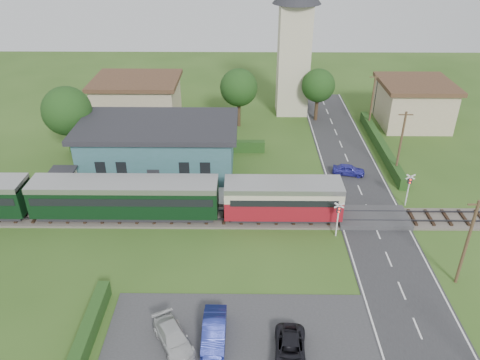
{
  "coord_description": "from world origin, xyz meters",
  "views": [
    {
      "loc": [
        -1.26,
        -32.18,
        23.3
      ],
      "look_at": [
        -1.65,
        4.0,
        2.81
      ],
      "focal_mm": 35.0,
      "sensor_mm": 36.0,
      "label": 1
    }
  ],
  "objects_px": {
    "equipment_hut": "(64,183)",
    "train": "(88,197)",
    "house_east": "(414,103)",
    "pedestrian_far": "(72,188)",
    "crossing_signal_near": "(338,214)",
    "car_on_road": "(349,170)",
    "car_park_silver": "(173,338)",
    "station_building": "(159,147)",
    "house_west": "(138,99)",
    "church_tower": "(295,35)",
    "pedestrian_near": "(248,190)",
    "car_park_blue": "(214,331)",
    "car_park_dark": "(290,350)",
    "crossing_signal_far": "(409,185)"
  },
  "relations": [
    {
      "from": "equipment_hut",
      "to": "train",
      "type": "relative_size",
      "value": 0.06
    },
    {
      "from": "house_east",
      "to": "pedestrian_far",
      "type": "bearing_deg",
      "value": -153.14
    },
    {
      "from": "crossing_signal_near",
      "to": "car_on_road",
      "type": "xyz_separation_m",
      "value": [
        3.04,
        10.55,
        -1.54
      ]
    },
    {
      "from": "pedestrian_far",
      "to": "crossing_signal_near",
      "type": "bearing_deg",
      "value": -113.39
    },
    {
      "from": "car_park_silver",
      "to": "pedestrian_far",
      "type": "xyz_separation_m",
      "value": [
        -11.75,
        17.1,
        0.62
      ]
    },
    {
      "from": "station_building",
      "to": "house_west",
      "type": "bearing_deg",
      "value": 109.65
    },
    {
      "from": "church_tower",
      "to": "car_on_road",
      "type": "distance_m",
      "value": 20.76
    },
    {
      "from": "church_tower",
      "to": "pedestrian_far",
      "type": "distance_m",
      "value": 33.21
    },
    {
      "from": "house_west",
      "to": "pedestrian_near",
      "type": "distance_m",
      "value": 24.51
    },
    {
      "from": "crossing_signal_near",
      "to": "car_on_road",
      "type": "bearing_deg",
      "value": 73.91
    },
    {
      "from": "house_west",
      "to": "pedestrian_far",
      "type": "bearing_deg",
      "value": -96.68
    },
    {
      "from": "train",
      "to": "house_east",
      "type": "distance_m",
      "value": 41.1
    },
    {
      "from": "equipment_hut",
      "to": "church_tower",
      "type": "distance_m",
      "value": 33.48
    },
    {
      "from": "equipment_hut",
      "to": "station_building",
      "type": "relative_size",
      "value": 0.16
    },
    {
      "from": "car_park_blue",
      "to": "train",
      "type": "bearing_deg",
      "value": 130.95
    },
    {
      "from": "house_east",
      "to": "pedestrian_near",
      "type": "distance_m",
      "value": 28.35
    },
    {
      "from": "car_park_dark",
      "to": "pedestrian_far",
      "type": "relative_size",
      "value": 2.4
    },
    {
      "from": "car_park_blue",
      "to": "car_park_dark",
      "type": "xyz_separation_m",
      "value": [
        4.64,
        -1.33,
        -0.12
      ]
    },
    {
      "from": "crossing_signal_near",
      "to": "car_park_silver",
      "type": "height_order",
      "value": "crossing_signal_near"
    },
    {
      "from": "house_east",
      "to": "car_park_dark",
      "type": "height_order",
      "value": "house_east"
    },
    {
      "from": "crossing_signal_far",
      "to": "car_park_blue",
      "type": "relative_size",
      "value": 0.8
    },
    {
      "from": "house_west",
      "to": "car_park_silver",
      "type": "xyz_separation_m",
      "value": [
        9.41,
        -37.01,
        -2.13
      ]
    },
    {
      "from": "train",
      "to": "car_park_silver",
      "type": "height_order",
      "value": "train"
    },
    {
      "from": "pedestrian_near",
      "to": "pedestrian_far",
      "type": "relative_size",
      "value": 0.9
    },
    {
      "from": "car_park_dark",
      "to": "station_building",
      "type": "bearing_deg",
      "value": 119.82
    },
    {
      "from": "pedestrian_far",
      "to": "station_building",
      "type": "bearing_deg",
      "value": -61.52
    },
    {
      "from": "train",
      "to": "house_east",
      "type": "bearing_deg",
      "value": 32.36
    },
    {
      "from": "house_east",
      "to": "car_park_silver",
      "type": "bearing_deg",
      "value": -125.4
    },
    {
      "from": "equipment_hut",
      "to": "house_west",
      "type": "height_order",
      "value": "house_west"
    },
    {
      "from": "house_west",
      "to": "pedestrian_far",
      "type": "distance_m",
      "value": 20.1
    },
    {
      "from": "crossing_signal_near",
      "to": "pedestrian_far",
      "type": "height_order",
      "value": "crossing_signal_near"
    },
    {
      "from": "car_park_silver",
      "to": "crossing_signal_far",
      "type": "bearing_deg",
      "value": 11.21
    },
    {
      "from": "equipment_hut",
      "to": "car_park_silver",
      "type": "xyz_separation_m",
      "value": [
        12.41,
        -17.21,
        -1.09
      ]
    },
    {
      "from": "car_park_blue",
      "to": "crossing_signal_far",
      "type": "bearing_deg",
      "value": 43.85
    },
    {
      "from": "house_east",
      "to": "pedestrian_far",
      "type": "distance_m",
      "value": 41.87
    },
    {
      "from": "train",
      "to": "crossing_signal_near",
      "type": "relative_size",
      "value": 13.18
    },
    {
      "from": "car_on_road",
      "to": "car_park_silver",
      "type": "relative_size",
      "value": 0.81
    },
    {
      "from": "car_park_blue",
      "to": "pedestrian_far",
      "type": "xyz_separation_m",
      "value": [
        -14.24,
        16.6,
        0.53
      ]
    },
    {
      "from": "car_on_road",
      "to": "car_park_blue",
      "type": "bearing_deg",
      "value": 161.63
    },
    {
      "from": "crossing_signal_near",
      "to": "pedestrian_near",
      "type": "height_order",
      "value": "crossing_signal_near"
    },
    {
      "from": "house_west",
      "to": "car_park_dark",
      "type": "height_order",
      "value": "house_west"
    },
    {
      "from": "pedestrian_far",
      "to": "car_on_road",
      "type": "bearing_deg",
      "value": -89.65
    },
    {
      "from": "crossing_signal_near",
      "to": "pedestrian_far",
      "type": "relative_size",
      "value": 1.96
    },
    {
      "from": "car_park_silver",
      "to": "pedestrian_near",
      "type": "height_order",
      "value": "pedestrian_near"
    },
    {
      "from": "car_park_dark",
      "to": "pedestrian_far",
      "type": "bearing_deg",
      "value": 140.44
    },
    {
      "from": "house_west",
      "to": "car_park_dark",
      "type": "bearing_deg",
      "value": -66.38
    },
    {
      "from": "equipment_hut",
      "to": "pedestrian_near",
      "type": "distance_m",
      "value": 17.05
    },
    {
      "from": "equipment_hut",
      "to": "pedestrian_far",
      "type": "xyz_separation_m",
      "value": [
        0.67,
        -0.1,
        -0.46
      ]
    },
    {
      "from": "house_east",
      "to": "car_park_dark",
      "type": "xyz_separation_m",
      "value": [
        -18.46,
        -36.84,
        -2.16
      ]
    },
    {
      "from": "train",
      "to": "car_park_silver",
      "type": "xyz_separation_m",
      "value": [
        9.13,
        -14.01,
        -1.52
      ]
    }
  ]
}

